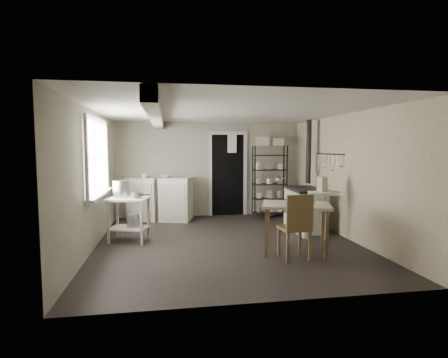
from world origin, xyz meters
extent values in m
plane|color=black|center=(0.00, 0.00, 0.00)|extent=(5.00, 5.00, 0.00)
plane|color=silver|center=(0.00, 0.00, 2.30)|extent=(5.00, 5.00, 0.00)
cube|color=#9E9A86|center=(0.00, 2.50, 1.15)|extent=(4.50, 0.02, 2.30)
cube|color=#9E9A86|center=(0.00, -2.50, 1.15)|extent=(4.50, 0.02, 2.30)
cube|color=#9E9A86|center=(-2.25, 0.00, 1.15)|extent=(0.02, 5.00, 2.30)
cube|color=#9E9A86|center=(2.25, 0.00, 1.15)|extent=(0.02, 5.00, 2.30)
cylinder|color=#B8B9BB|center=(-1.85, 0.37, 0.94)|extent=(0.33, 0.33, 0.31)
cylinder|color=#B8B9BB|center=(-1.58, 0.21, 0.85)|extent=(0.18, 0.18, 0.09)
cylinder|color=#B8B9BB|center=(-1.64, 0.24, 0.39)|extent=(0.25, 0.25, 0.24)
imported|color=silver|center=(-1.07, 2.13, 0.96)|extent=(0.38, 0.38, 0.07)
imported|color=silver|center=(-1.55, 2.01, 0.97)|extent=(0.16, 0.16, 0.10)
imported|color=silver|center=(1.12, 2.05, 1.37)|extent=(0.11, 0.11, 0.20)
cube|color=beige|center=(1.23, 2.12, 2.01)|extent=(0.34, 0.31, 0.21)
cube|color=beige|center=(1.61, 2.08, 1.99)|extent=(0.32, 0.30, 0.17)
cube|color=beige|center=(1.73, -0.12, 1.01)|extent=(0.13, 0.20, 0.28)
imported|color=silver|center=(1.22, -0.89, 0.81)|extent=(0.12, 0.12, 0.10)
ellipsoid|color=silver|center=(1.44, 2.18, 0.24)|extent=(0.54, 0.49, 0.53)
cylinder|color=silver|center=(1.49, 0.03, 0.07)|extent=(0.12, 0.12, 0.14)
camera|label=1|loc=(-1.03, -6.03, 1.66)|focal=28.00mm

